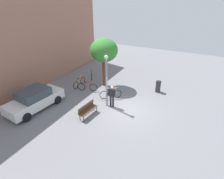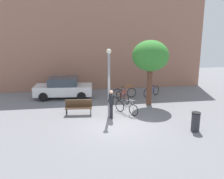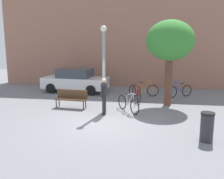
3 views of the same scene
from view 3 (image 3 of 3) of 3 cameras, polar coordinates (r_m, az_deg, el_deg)
ground_plane at (r=10.30m, az=-2.75°, el=-7.53°), size 36.00×36.00×0.00m
building_facade at (r=18.95m, az=2.88°, el=12.98°), size 18.19×2.00×7.89m
lamppost at (r=11.27m, az=-1.90°, el=6.08°), size 0.28×0.28×3.96m
person_by_lamppost at (r=11.07m, az=-1.87°, el=-1.02°), size 0.29×0.60×1.67m
park_bench at (r=12.52m, az=-9.32°, el=-1.73°), size 1.64×0.62×0.92m
plaza_tree at (r=12.96m, az=13.21°, el=10.70°), size 2.39×2.39×4.35m
bicycle_orange at (r=15.15m, az=7.35°, el=-0.10°), size 1.81×0.11×0.97m
bicycle_red at (r=14.02m, az=5.60°, el=-0.96°), size 0.59×1.74×0.97m
bicycle_blue at (r=15.29m, az=15.25°, el=-0.30°), size 1.54×1.04×0.97m
bicycle_silver at (r=11.68m, az=3.76°, el=-3.34°), size 1.13×1.47×0.97m
parked_car_white at (r=16.45m, az=-8.44°, el=2.12°), size 4.34×2.12×1.55m
trash_bin at (r=8.82m, az=20.99°, el=-8.03°), size 0.44×0.44×0.99m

